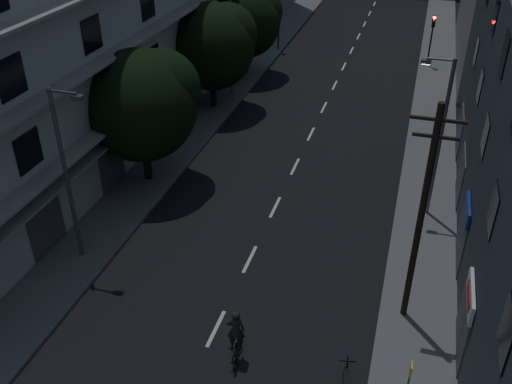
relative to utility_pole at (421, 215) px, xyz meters
The scene contains 16 objects.
ground 17.84m from the utility_pole, 113.81° to the left, with size 160.00×160.00×0.00m, color black.
sidewalk_left 21.86m from the utility_pole, 132.58° to the left, with size 3.00×90.00×0.15m, color #565659.
sidewalk_right 16.43m from the utility_pole, 87.92° to the left, with size 3.00×90.00×0.15m, color #565659.
lane_markings 23.53m from the utility_pole, 107.52° to the left, with size 0.15×60.50×0.01m.
building_left 20.92m from the utility_pole, 155.28° to the left, with size 7.00×36.00×14.00m.
tree_near 15.95m from the utility_pole, 154.20° to the left, with size 5.92×5.92×7.30m.
tree_mid 22.66m from the utility_pole, 129.35° to the left, with size 5.84×5.84×7.19m.
tree_far 28.42m from the utility_pole, 120.10° to the left, with size 5.55×5.55×6.86m.
traffic_signal_far_right 30.56m from the utility_pole, 90.48° to the left, with size 0.28×0.37×4.10m.
traffic_signal_far_left 33.94m from the utility_pole, 113.11° to the left, with size 0.28×0.37×4.10m.
street_lamp_left_near 14.20m from the utility_pole, behind, with size 1.51×0.25×8.00m.
street_lamp_right 7.75m from the utility_pole, 86.44° to the left, with size 1.51×0.25×8.00m.
street_lamp_left_far 24.30m from the utility_pole, 124.63° to the left, with size 1.51×0.25×8.00m.
utility_pole is the anchor object (origin of this frame).
bus_stop_sign 5.81m from the utility_pole, 86.73° to the right, with size 0.06×0.35×2.52m.
cyclist 8.05m from the utility_pole, 145.70° to the right, with size 1.00×1.86×2.24m.
Camera 1 is at (6.06, -8.45, 16.20)m, focal length 40.00 mm.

